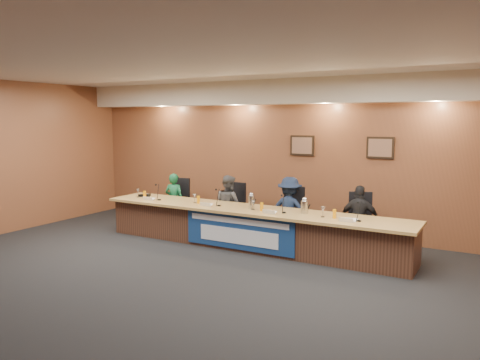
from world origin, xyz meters
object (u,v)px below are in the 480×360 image
at_px(banner, 238,232).
at_px(office_chair_d, 361,226).
at_px(panelist_a, 174,201).
at_px(panelist_d, 360,220).
at_px(office_chair_a, 177,206).
at_px(office_chair_c, 291,218).
at_px(dais_body, 249,229).
at_px(carafe_mid, 252,202).
at_px(panelist_b, 229,205).
at_px(speakerphone, 146,195).
at_px(office_chair_b, 231,212).
at_px(carafe_right, 305,207).
at_px(panelist_c, 290,211).

bearing_deg(banner, office_chair_d, 30.19).
distance_m(panelist_a, panelist_d, 4.12).
relative_size(office_chair_a, office_chair_c, 1.00).
height_order(dais_body, carafe_mid, carafe_mid).
height_order(office_chair_c, office_chair_d, same).
bearing_deg(office_chair_d, office_chair_c, 159.53).
height_order(panelist_b, speakerphone, panelist_b).
distance_m(office_chair_a, office_chair_b, 1.40).
bearing_deg(carafe_right, office_chair_b, 160.63).
bearing_deg(panelist_d, panelist_a, -4.94).
relative_size(banner, speakerphone, 6.88).
xyz_separation_m(panelist_a, office_chair_d, (4.12, 0.10, -0.13)).
relative_size(panelist_a, speakerphone, 3.80).
bearing_deg(office_chair_a, carafe_right, -23.37).
bearing_deg(panelist_b, panelist_a, 24.59).
distance_m(dais_body, office_chair_c, 0.90).
distance_m(office_chair_d, carafe_right, 1.12).
xyz_separation_m(banner, office_chair_b, (-0.81, 1.11, 0.10)).
bearing_deg(panelist_c, office_chair_c, -94.29).
bearing_deg(office_chair_a, speakerphone, -128.45).
bearing_deg(office_chair_c, banner, -127.31).
xyz_separation_m(carafe_mid, speakerphone, (-2.61, 0.07, -0.10)).
distance_m(office_chair_a, office_chair_c, 2.77).
distance_m(dais_body, panelist_d, 2.02).
xyz_separation_m(carafe_mid, carafe_right, (1.02, 0.07, -0.01)).
bearing_deg(speakerphone, banner, -10.07).
height_order(office_chair_a, office_chair_b, same).
bearing_deg(panelist_a, panelist_d, 171.01).
height_order(carafe_mid, speakerphone, carafe_mid).
bearing_deg(panelist_c, office_chair_b, -8.48).
bearing_deg(panelist_a, dais_body, 155.92).
relative_size(panelist_a, panelist_c, 0.93).
distance_m(panelist_a, speakerphone, 0.67).
height_order(panelist_c, carafe_mid, panelist_c).
distance_m(panelist_b, office_chair_a, 1.41).
distance_m(panelist_b, carafe_mid, 1.11).
height_order(dais_body, panelist_a, panelist_a).
bearing_deg(office_chair_a, office_chair_c, -11.95).
xyz_separation_m(panelist_b, office_chair_d, (2.72, 0.10, -0.15)).
xyz_separation_m(panelist_b, carafe_mid, (0.87, -0.63, 0.24)).
distance_m(panelist_a, panelist_b, 1.40).
bearing_deg(dais_body, office_chair_b, 139.28).
height_order(panelist_a, carafe_mid, panelist_a).
distance_m(panelist_c, office_chair_c, 0.20).
bearing_deg(speakerphone, carafe_mid, -1.59).
xyz_separation_m(carafe_right, speakerphone, (-3.63, 0.01, -0.09)).
distance_m(dais_body, carafe_right, 1.20).
distance_m(panelist_a, carafe_right, 3.36).
bearing_deg(dais_body, office_chair_d, 20.03).
relative_size(banner, panelist_b, 1.75).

